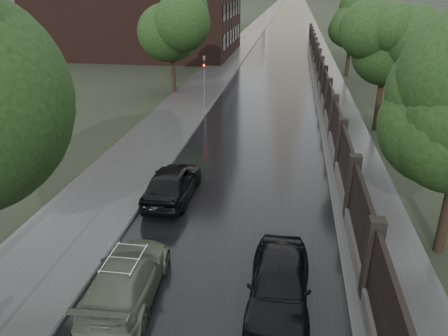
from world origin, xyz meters
TOP-DOWN VIEW (x-y plane):
  - road at (0.00, 190.00)m, footprint 8.00×420.00m
  - sidewalk_left at (-6.00, 190.00)m, footprint 4.00×420.00m
  - verge_right at (5.50, 190.00)m, footprint 3.00×420.00m
  - fence_right at (4.60, 32.01)m, footprint 0.45×75.72m
  - tree_left_far at (-8.00, 30.00)m, footprint 4.25×4.25m
  - tree_right_b at (7.50, 22.00)m, footprint 4.08×4.08m
  - tree_right_c at (7.50, 40.00)m, footprint 4.08×4.08m
  - traffic_light at (-4.30, 24.99)m, footprint 0.16×0.32m
  - volga_sedan at (-2.56, 3.91)m, footprint 2.14×4.76m
  - hatchback_left at (-2.91, 10.51)m, footprint 1.91×4.57m
  - car_right_near at (1.96, 4.27)m, footprint 1.82×4.43m

SIDE VIEW (x-z plane):
  - road at x=0.00m, z-range 0.00..0.02m
  - verge_right at x=5.50m, z-range 0.00..0.08m
  - sidewalk_left at x=-6.00m, z-range 0.00..0.16m
  - volga_sedan at x=-2.56m, z-range 0.00..1.35m
  - car_right_near at x=1.96m, z-range 0.00..1.50m
  - hatchback_left at x=-2.91m, z-range 0.00..1.55m
  - fence_right at x=4.60m, z-range -0.34..2.36m
  - traffic_light at x=-4.30m, z-range 0.40..4.40m
  - tree_right_b at x=7.50m, z-range 1.44..8.46m
  - tree_right_c at x=7.50m, z-range 1.44..8.46m
  - tree_left_far at x=-8.00m, z-range 1.55..8.94m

